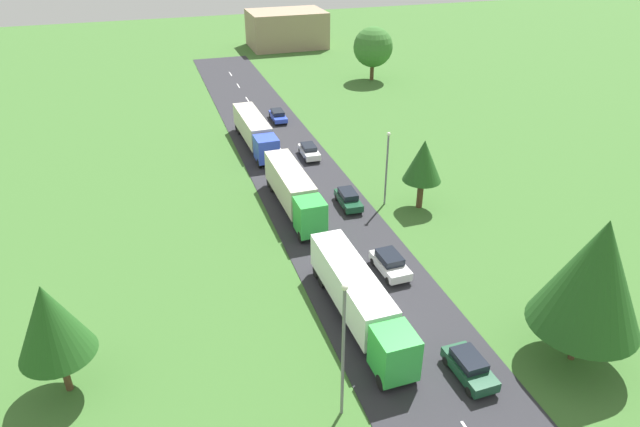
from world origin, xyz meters
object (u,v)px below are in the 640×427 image
object	(u,v)px
truck_lead	(359,298)
car_fourth	(309,151)
car_third	(348,199)
tree_oak	(595,275)
lamppost_lead	(343,346)
truck_second	(294,190)
tree_pine	(423,161)
tree_birch	(50,321)
car_second	(390,263)
car_lead	(469,367)
lamppost_second	(387,165)
tree_maple	(373,47)
truck_third	(255,131)
distant_building	(287,29)
car_fifth	(278,115)

from	to	relation	value
truck_lead	car_fourth	bearing A→B (deg)	80.05
car_third	tree_oak	bearing A→B (deg)	-74.49
car_fourth	lamppost_lead	world-z (taller)	lamppost_lead
truck_second	tree_pine	xyz separation A→B (m)	(11.77, -3.06, 2.64)
car_fourth	tree_birch	size ratio (longest dim) A/B	0.53
car_second	tree_oak	world-z (taller)	tree_oak
car_lead	lamppost_second	distance (m)	23.39
truck_lead	lamppost_lead	xyz separation A→B (m)	(-3.82, -7.31, 2.98)
lamppost_second	tree_birch	world-z (taller)	tree_birch
lamppost_second	tree_maple	xyz separation A→B (m)	(15.50, 41.22, 1.14)
lamppost_lead	tree_oak	size ratio (longest dim) A/B	0.88
truck_third	tree_birch	world-z (taller)	tree_birch
car_second	tree_pine	world-z (taller)	tree_pine
lamppost_second	distant_building	bearing A→B (deg)	83.15
distant_building	car_lead	bearing A→B (deg)	-97.73
tree_birch	tree_maple	world-z (taller)	tree_maple
truck_second	truck_third	xyz separation A→B (m)	(-0.18, 16.89, -0.15)
car_second	car_fourth	world-z (taller)	car_second
car_lead	distant_building	size ratio (longest dim) A/B	0.27
car_fourth	lamppost_lead	distance (m)	37.51
lamppost_second	tree_oak	world-z (taller)	tree_oak
car_fifth	tree_oak	size ratio (longest dim) A/B	0.42
car_lead	truck_lead	bearing A→B (deg)	123.37
truck_lead	tree_oak	bearing A→B (deg)	-32.72
tree_oak	distant_building	distance (m)	92.63
truck_second	distant_building	distance (m)	69.68
truck_lead	lamppost_second	size ratio (longest dim) A/B	1.85
lamppost_lead	tree_birch	size ratio (longest dim) A/B	1.18
truck_lead	tree_birch	size ratio (longest dim) A/B	1.79
lamppost_second	tree_birch	distance (m)	32.27
truck_lead	tree_oak	distance (m)	14.88
tree_pine	car_second	bearing A→B (deg)	-127.77
car_second	tree_pine	xyz separation A→B (m)	(7.24, 9.35, 3.94)
truck_lead	car_lead	world-z (taller)	truck_lead
car_lead	tree_maple	world-z (taller)	tree_maple
truck_lead	distant_building	bearing A→B (deg)	78.58
car_fifth	car_lead	bearing A→B (deg)	-89.97
car_second	lamppost_lead	bearing A→B (deg)	-124.68
car_fourth	lamppost_second	world-z (taller)	lamppost_second
truck_third	lamppost_lead	world-z (taller)	lamppost_lead
truck_lead	truck_second	world-z (taller)	truck_second
truck_third	distant_building	size ratio (longest dim) A/B	0.91
truck_third	distant_building	xyz separation A→B (m)	(17.26, 50.66, 1.45)
tree_pine	car_lead	bearing A→B (deg)	-108.64
car_second	tree_birch	world-z (taller)	tree_birch
car_fourth	tree_pine	bearing A→B (deg)	-65.37
car_fifth	lamppost_lead	bearing A→B (deg)	-99.71
car_lead	car_third	bearing A→B (deg)	88.50
truck_lead	car_fifth	world-z (taller)	truck_lead
tree_maple	car_second	bearing A→B (deg)	-110.77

